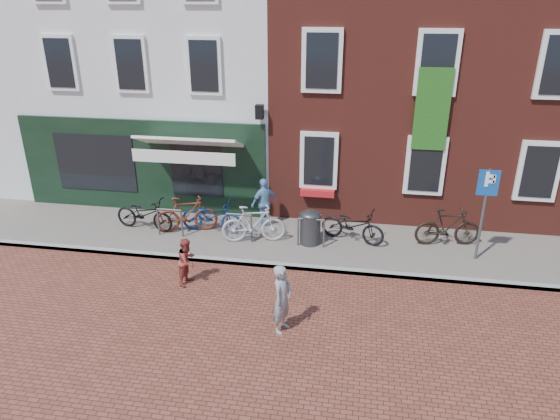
% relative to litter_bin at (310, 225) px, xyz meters
% --- Properties ---
extents(ground, '(80.00, 80.00, 0.00)m').
position_rel_litter_bin_xyz_m(ground, '(-0.46, -1.39, -0.63)').
color(ground, brown).
extents(sidewalk, '(24.00, 3.00, 0.10)m').
position_rel_litter_bin_xyz_m(sidewalk, '(0.54, 0.11, -0.58)').
color(sidewalk, slate).
rests_on(sidewalk, ground).
extents(building_stucco, '(8.00, 8.00, 9.00)m').
position_rel_litter_bin_xyz_m(building_stucco, '(-5.46, 5.61, 3.87)').
color(building_stucco, silver).
rests_on(building_stucco, ground).
extents(building_brick_mid, '(6.00, 8.00, 10.00)m').
position_rel_litter_bin_xyz_m(building_brick_mid, '(1.54, 5.61, 4.37)').
color(building_brick_mid, maroon).
rests_on(building_brick_mid, ground).
extents(litter_bin, '(0.56, 0.56, 1.03)m').
position_rel_litter_bin_xyz_m(litter_bin, '(0.00, 0.00, 0.00)').
color(litter_bin, '#3C3C3E').
rests_on(litter_bin, sidewalk).
extents(parking_sign, '(0.50, 0.07, 2.44)m').
position_rel_litter_bin_xyz_m(parking_sign, '(4.35, -0.20, 1.15)').
color(parking_sign, '#4C4C4F').
rests_on(parking_sign, sidewalk).
extents(woman, '(0.50, 0.62, 1.49)m').
position_rel_litter_bin_xyz_m(woman, '(-0.14, -3.88, 0.11)').
color(woman, gray).
rests_on(woman, ground).
extents(boy, '(0.54, 0.64, 1.17)m').
position_rel_litter_bin_xyz_m(boy, '(-2.67, -2.41, -0.05)').
color(boy, '#93362E').
rests_on(boy, ground).
extents(cafe_person, '(0.88, 0.85, 1.47)m').
position_rel_litter_bin_xyz_m(cafe_person, '(-1.46, 0.93, 0.20)').
color(cafe_person, '#75A1CC').
rests_on(cafe_person, sidewalk).
extents(bicycle_0, '(1.90, 0.91, 0.96)m').
position_rel_litter_bin_xyz_m(bicycle_0, '(-4.86, 0.11, -0.05)').
color(bicycle_0, black).
rests_on(bicycle_0, sidewalk).
extents(bicycle_1, '(1.84, 1.02, 1.06)m').
position_rel_litter_bin_xyz_m(bicycle_1, '(-3.59, 0.17, -0.00)').
color(bicycle_1, maroon).
rests_on(bicycle_1, sidewalk).
extents(bicycle_2, '(1.86, 0.74, 0.96)m').
position_rel_litter_bin_xyz_m(bicycle_2, '(-2.88, 0.28, -0.05)').
color(bicycle_2, navy).
rests_on(bicycle_2, sidewalk).
extents(bicycle_3, '(1.84, 0.90, 1.06)m').
position_rel_litter_bin_xyz_m(bicycle_3, '(-1.55, -0.16, -0.00)').
color(bicycle_3, '#B4B4B6').
rests_on(bicycle_3, sidewalk).
extents(bicycle_4, '(1.93, 1.19, 0.96)m').
position_rel_litter_bin_xyz_m(bicycle_4, '(1.14, 0.33, -0.05)').
color(bicycle_4, black).
rests_on(bicycle_4, sidewalk).
extents(bicycle_5, '(1.83, 0.79, 1.06)m').
position_rel_litter_bin_xyz_m(bicycle_5, '(3.69, 0.51, -0.00)').
color(bicycle_5, black).
rests_on(bicycle_5, sidewalk).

